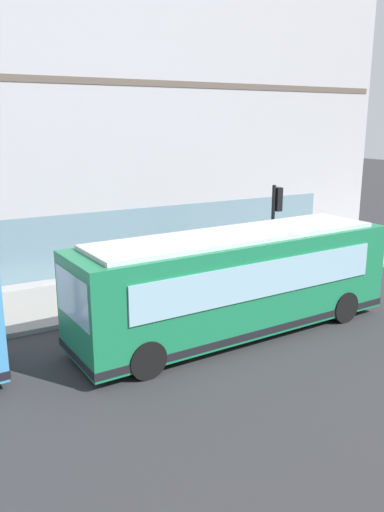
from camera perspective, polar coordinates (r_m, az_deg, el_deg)
ground at (r=17.01m, az=9.00°, el=-6.92°), size 120.00×120.00×0.00m
sidewalk_curb at (r=20.61m, az=1.03°, el=-2.66°), size 4.09×40.00×0.15m
building_corner at (r=25.37m, az=-6.44°, el=16.12°), size 8.66×21.41×13.81m
city_bus_nearside at (r=15.39m, az=4.85°, el=-2.98°), size 3.06×10.16×3.07m
traffic_light_near_corner at (r=20.17m, az=9.17°, el=4.56°), size 0.32×0.49×3.71m
fire_hydrant at (r=23.83m, az=12.24°, el=0.49°), size 0.35×0.35×0.74m
pedestrian_near_hydrant at (r=23.79m, az=14.59°, el=1.85°), size 0.32×0.32×1.70m
pedestrian_by_light_pole at (r=22.11m, az=11.14°, el=0.93°), size 0.32×0.32×1.60m
newspaper_vending_box at (r=19.65m, az=1.03°, el=-1.91°), size 0.44×0.42×0.90m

